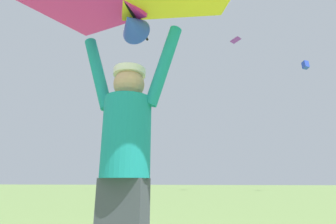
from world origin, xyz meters
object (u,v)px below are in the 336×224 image
object	(u,v)px
held_stunt_kite	(128,1)
distant_kite_blue_high_right	(105,129)
distant_kite_purple_high_left	(235,40)
distant_kite_blue_mid_left	(305,65)
distant_kite_purple_low_left	(144,140)
kite_flyer_person	(126,160)
marker_flag	(138,155)

from	to	relation	value
held_stunt_kite	distant_kite_blue_high_right	distance (m)	25.37
distant_kite_purple_high_left	held_stunt_kite	bearing A→B (deg)	-100.02
distant_kite_blue_mid_left	distant_kite_blue_high_right	size ratio (longest dim) A/B	1.32
distant_kite_purple_low_left	distant_kite_blue_mid_left	distance (m)	21.35
distant_kite_blue_high_right	kite_flyer_person	bearing A→B (deg)	-65.26
kite_flyer_person	held_stunt_kite	bearing A→B (deg)	-94.17
kite_flyer_person	distant_kite_purple_high_left	distance (m)	23.24
distant_kite_blue_mid_left	marker_flag	distance (m)	19.48
kite_flyer_person	marker_flag	world-z (taller)	kite_flyer_person
distant_kite_purple_low_left	marker_flag	size ratio (longest dim) A/B	0.56
distant_kite_blue_mid_left	marker_flag	size ratio (longest dim) A/B	0.41
distant_kite_purple_low_left	distant_kite_blue_high_right	bearing A→B (deg)	-104.26
distant_kite_purple_low_left	distant_kite_blue_mid_left	bearing A→B (deg)	-33.36
distant_kite_purple_high_left	distant_kite_blue_high_right	size ratio (longest dim) A/B	1.76
marker_flag	distant_kite_blue_mid_left	bearing A→B (deg)	51.62
kite_flyer_person	distant_kite_blue_high_right	distance (m)	25.51
kite_flyer_person	distant_kite_purple_low_left	size ratio (longest dim) A/B	1.88
held_stunt_kite	distant_kite_blue_high_right	world-z (taller)	distant_kite_blue_high_right
distant_kite_purple_low_left	distant_kite_blue_mid_left	world-z (taller)	distant_kite_blue_mid_left
distant_kite_purple_high_left	marker_flag	size ratio (longest dim) A/B	0.55
kite_flyer_person	distant_kite_blue_mid_left	bearing A→B (deg)	64.81
kite_flyer_person	distant_kite_blue_high_right	bearing A→B (deg)	114.74
distant_kite_purple_low_left	distant_kite_blue_mid_left	xyz separation A→B (m)	(17.47, -11.51, 4.27)
distant_kite_purple_high_left	distant_kite_purple_low_left	world-z (taller)	distant_kite_purple_high_left
kite_flyer_person	marker_flag	xyz separation A→B (m)	(-1.64, 5.79, 0.66)
held_stunt_kite	marker_flag	distance (m)	6.13
kite_flyer_person	distant_kite_blue_high_right	size ratio (longest dim) A/B	3.35
distant_kite_purple_high_left	kite_flyer_person	bearing A→B (deg)	-100.05
kite_flyer_person	distant_kite_purple_high_left	xyz separation A→B (m)	(3.41, 19.22, 12.61)
held_stunt_kite	marker_flag	size ratio (longest dim) A/B	1.11
kite_flyer_person	marker_flag	distance (m)	6.06
held_stunt_kite	distant_kite_blue_mid_left	bearing A→B (deg)	64.89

